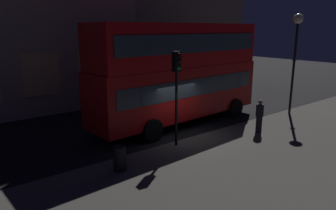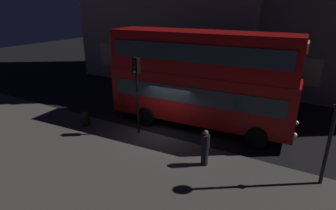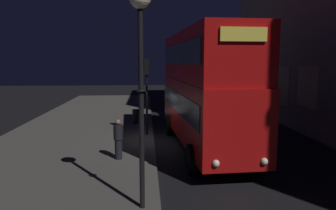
# 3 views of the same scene
# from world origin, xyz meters

# --- Properties ---
(ground_plane) EXTENTS (80.00, 80.00, 0.00)m
(ground_plane) POSITION_xyz_m (0.00, 0.00, 0.00)
(ground_plane) COLOR black
(sidewalk_slab) EXTENTS (44.00, 8.29, 0.12)m
(sidewalk_slab) POSITION_xyz_m (0.00, -4.65, 0.06)
(sidewalk_slab) COLOR #4C4944
(sidewalk_slab) RESTS_ON ground
(double_decker_bus) EXTENTS (10.57, 3.26, 5.46)m
(double_decker_bus) POSITION_xyz_m (1.22, 1.83, 3.06)
(double_decker_bus) COLOR #B20F0F
(double_decker_bus) RESTS_ON ground
(traffic_light_near_kerb) EXTENTS (0.32, 0.36, 4.16)m
(traffic_light_near_kerb) POSITION_xyz_m (-1.16, -0.88, 3.10)
(traffic_light_near_kerb) COLOR black
(traffic_light_near_kerb) RESTS_ON sidewalk_slab
(pedestrian) EXTENTS (0.38, 0.38, 1.66)m
(pedestrian) POSITION_xyz_m (3.23, -2.06, 0.97)
(pedestrian) COLOR black
(pedestrian) RESTS_ON sidewalk_slab
(litter_bin) EXTENTS (0.48, 0.48, 0.91)m
(litter_bin) POSITION_xyz_m (-4.42, -1.56, 0.57)
(litter_bin) COLOR black
(litter_bin) RESTS_ON sidewalk_slab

